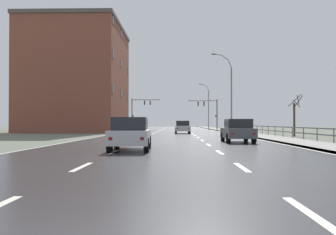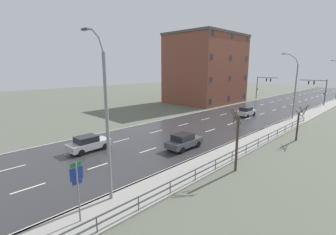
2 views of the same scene
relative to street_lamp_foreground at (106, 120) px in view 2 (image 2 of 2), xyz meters
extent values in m
cube|color=#5B6051|center=(-7.46, 37.40, -5.19)|extent=(160.00, 160.00, 0.12)
cube|color=#303033|center=(-7.46, 49.40, -5.12)|extent=(14.00, 120.00, 0.02)
cube|color=beige|center=(-9.79, -3.20, -5.11)|extent=(0.16, 2.20, 0.01)
cube|color=beige|center=(-9.79, 2.20, -5.11)|extent=(0.16, 2.20, 0.01)
cube|color=beige|center=(-9.79, 7.60, -5.11)|extent=(0.16, 2.20, 0.01)
cube|color=beige|center=(-9.79, 13.00, -5.11)|extent=(0.16, 2.20, 0.01)
cube|color=beige|center=(-9.79, 18.40, -5.11)|extent=(0.16, 2.20, 0.01)
cube|color=beige|center=(-9.79, 23.80, -5.11)|extent=(0.16, 2.20, 0.01)
cube|color=beige|center=(-9.79, 29.20, -5.11)|extent=(0.16, 2.20, 0.01)
cube|color=beige|center=(-9.79, 34.60, -5.11)|extent=(0.16, 2.20, 0.01)
cube|color=beige|center=(-9.79, 40.00, -5.11)|extent=(0.16, 2.20, 0.01)
cube|color=beige|center=(-9.79, 45.40, -5.11)|extent=(0.16, 2.20, 0.01)
cube|color=beige|center=(-9.79, 50.80, -5.11)|extent=(0.16, 2.20, 0.01)
cube|color=beige|center=(-9.79, 56.20, -5.11)|extent=(0.16, 2.20, 0.01)
cube|color=beige|center=(-9.79, 61.60, -5.11)|extent=(0.16, 2.20, 0.01)
cube|color=beige|center=(-9.79, 67.00, -5.11)|extent=(0.16, 2.20, 0.01)
cube|color=beige|center=(-9.79, 72.40, -5.11)|extent=(0.16, 2.20, 0.01)
cube|color=beige|center=(-9.79, 77.80, -5.11)|extent=(0.16, 2.20, 0.01)
cube|color=beige|center=(-9.79, 83.20, -5.11)|extent=(0.16, 2.20, 0.01)
cube|color=beige|center=(-9.79, 88.60, -5.11)|extent=(0.16, 2.20, 0.01)
cube|color=beige|center=(-9.79, 94.00, -5.11)|extent=(0.16, 2.20, 0.01)
cube|color=beige|center=(-9.79, 99.40, -5.11)|extent=(0.16, 2.20, 0.01)
cube|color=beige|center=(-9.79, 104.80, -5.11)|extent=(0.16, 2.20, 0.01)
cube|color=beige|center=(-5.13, -3.20, -5.11)|extent=(0.16, 2.20, 0.01)
cube|color=beige|center=(-5.13, 2.20, -5.11)|extent=(0.16, 2.20, 0.01)
cube|color=beige|center=(-5.13, 7.60, -5.11)|extent=(0.16, 2.20, 0.01)
cube|color=beige|center=(-5.13, 13.00, -5.11)|extent=(0.16, 2.20, 0.01)
cube|color=beige|center=(-5.13, 18.40, -5.11)|extent=(0.16, 2.20, 0.01)
cube|color=beige|center=(-5.13, 23.80, -5.11)|extent=(0.16, 2.20, 0.01)
cube|color=beige|center=(-5.13, 29.20, -5.11)|extent=(0.16, 2.20, 0.01)
cube|color=beige|center=(-5.13, 34.60, -5.11)|extent=(0.16, 2.20, 0.01)
cube|color=beige|center=(-5.13, 40.00, -5.11)|extent=(0.16, 2.20, 0.01)
cube|color=beige|center=(-5.13, 45.40, -5.11)|extent=(0.16, 2.20, 0.01)
cube|color=beige|center=(-5.13, 50.80, -5.11)|extent=(0.16, 2.20, 0.01)
cube|color=beige|center=(-5.13, 56.20, -5.11)|extent=(0.16, 2.20, 0.01)
cube|color=beige|center=(-5.13, 61.60, -5.11)|extent=(0.16, 2.20, 0.01)
cube|color=beige|center=(-5.13, 67.00, -5.11)|extent=(0.16, 2.20, 0.01)
cube|color=beige|center=(-5.13, 72.40, -5.11)|extent=(0.16, 2.20, 0.01)
cube|color=beige|center=(-5.13, 77.80, -5.11)|extent=(0.16, 2.20, 0.01)
cube|color=beige|center=(-5.13, 83.20, -5.11)|extent=(0.16, 2.20, 0.01)
cube|color=beige|center=(-5.13, 88.60, -5.11)|extent=(0.16, 2.20, 0.01)
cube|color=beige|center=(-5.13, 94.00, -5.11)|extent=(0.16, 2.20, 0.01)
cube|color=beige|center=(-5.13, 99.40, -5.11)|extent=(0.16, 2.20, 0.01)
cube|color=beige|center=(-0.61, 49.40, -5.11)|extent=(0.16, 120.00, 0.01)
cube|color=beige|center=(-14.31, 49.40, -5.11)|extent=(0.16, 120.00, 0.01)
cube|color=gray|center=(1.04, 49.40, -5.07)|extent=(3.00, 120.00, 0.12)
cube|color=slate|center=(-0.38, 49.40, -5.07)|extent=(0.16, 120.00, 0.12)
cube|color=#515459|center=(2.39, 13.39, -4.18)|extent=(0.06, 36.42, 0.08)
cube|color=#515459|center=(2.39, 13.39, -4.58)|extent=(0.06, 36.42, 0.08)
cylinder|color=#515459|center=(2.39, -2.22, -4.63)|extent=(0.07, 0.07, 1.00)
cylinder|color=#515459|center=(2.39, 0.38, -4.63)|extent=(0.07, 0.07, 1.00)
cylinder|color=#515459|center=(2.39, 2.99, -4.63)|extent=(0.07, 0.07, 1.00)
cylinder|color=#515459|center=(2.39, 5.59, -4.63)|extent=(0.07, 0.07, 1.00)
cylinder|color=#515459|center=(2.39, 8.19, -4.63)|extent=(0.07, 0.07, 1.00)
cylinder|color=#515459|center=(2.39, 10.79, -4.63)|extent=(0.07, 0.07, 1.00)
cylinder|color=#515459|center=(2.39, 13.39, -4.63)|extent=(0.07, 0.07, 1.00)
cylinder|color=#515459|center=(2.39, 15.99, -4.63)|extent=(0.07, 0.07, 1.00)
cylinder|color=#515459|center=(2.39, 18.60, -4.63)|extent=(0.07, 0.07, 1.00)
cylinder|color=#515459|center=(2.39, 21.20, -4.63)|extent=(0.07, 0.07, 1.00)
cylinder|color=#515459|center=(2.39, 23.80, -4.63)|extent=(0.07, 0.07, 1.00)
cylinder|color=#515459|center=(2.39, 26.40, -4.63)|extent=(0.07, 0.07, 1.00)
cylinder|color=#515459|center=(2.39, 29.00, -4.63)|extent=(0.07, 0.07, 1.00)
cylinder|color=#515459|center=(2.39, 31.60, -4.63)|extent=(0.07, 0.07, 1.00)
cylinder|color=slate|center=(0.14, 0.00, -0.66)|extent=(0.20, 0.20, 8.95)
cylinder|color=slate|center=(-0.04, 0.00, 4.22)|extent=(0.47, 0.11, 0.84)
cylinder|color=slate|center=(-0.59, 0.00, 4.86)|extent=(0.78, 0.11, 0.59)
cylinder|color=slate|center=(-1.37, 0.00, 5.19)|extent=(0.88, 0.11, 0.26)
cube|color=#333335|center=(-1.80, 0.00, 5.21)|extent=(0.56, 0.24, 0.12)
cylinder|color=slate|center=(0.14, 33.74, -0.83)|extent=(0.20, 0.20, 8.61)
cylinder|color=slate|center=(-0.08, 33.74, 3.95)|extent=(0.54, 0.11, 0.99)
cylinder|color=slate|center=(-0.73, 33.74, 4.72)|extent=(0.92, 0.11, 0.69)
cylinder|color=slate|center=(-1.66, 33.74, 5.11)|extent=(1.04, 0.11, 0.29)
cube|color=#333335|center=(-2.18, 33.74, 5.15)|extent=(0.56, 0.24, 0.12)
cylinder|color=slate|center=(-1.31, 67.47, 4.77)|extent=(0.84, 0.11, 0.25)
cube|color=#333335|center=(-1.72, 67.47, 4.80)|extent=(0.56, 0.24, 0.12)
cylinder|color=slate|center=(0.94, -2.39, -3.40)|extent=(0.09, 0.09, 3.47)
cube|color=#146633|center=(0.92, -2.39, -1.82)|extent=(0.03, 0.56, 0.24)
cube|color=navy|center=(0.92, -2.39, -2.32)|extent=(0.03, 0.68, 0.68)
cube|color=white|center=(0.90, -2.39, -2.32)|extent=(0.01, 0.44, 0.22)
cube|color=navy|center=(0.92, -2.39, -2.79)|extent=(0.03, 0.52, 0.22)
cylinder|color=#38383A|center=(0.44, 53.34, -2.30)|extent=(0.18, 0.18, 5.66)
cylinder|color=#38383A|center=(-2.22, 53.34, 0.27)|extent=(5.32, 0.12, 0.12)
cube|color=black|center=(-1.95, 53.34, -0.28)|extent=(0.20, 0.28, 0.80)
sphere|color=#2D2D2D|center=(-1.95, 53.19, -0.02)|extent=(0.14, 0.14, 0.14)
sphere|color=#2D2D2D|center=(-1.95, 53.19, -0.28)|extent=(0.14, 0.14, 0.14)
sphere|color=green|center=(-1.95, 53.19, -0.54)|extent=(0.14, 0.14, 0.14)
cube|color=black|center=(-3.02, 53.34, -0.28)|extent=(0.20, 0.28, 0.80)
sphere|color=#2D2D2D|center=(-3.02, 53.19, -0.02)|extent=(0.14, 0.14, 0.14)
sphere|color=#2D2D2D|center=(-3.02, 53.19, -0.28)|extent=(0.14, 0.14, 0.14)
sphere|color=green|center=(-3.02, 53.19, -0.54)|extent=(0.14, 0.14, 0.14)
cube|color=black|center=(0.22, 53.29, -2.53)|extent=(0.18, 0.12, 0.32)
cylinder|color=#38383A|center=(-15.36, 54.43, -2.18)|extent=(0.18, 0.18, 5.90)
cylinder|color=#38383A|center=(-12.73, 54.43, 0.52)|extent=(5.27, 0.12, 0.12)
cube|color=black|center=(-12.99, 54.43, -0.03)|extent=(0.20, 0.28, 0.80)
sphere|color=red|center=(-12.99, 54.28, 0.23)|extent=(0.14, 0.14, 0.14)
sphere|color=#2D2D2D|center=(-12.99, 54.28, -0.03)|extent=(0.14, 0.14, 0.14)
sphere|color=#2D2D2D|center=(-12.99, 54.28, -0.29)|extent=(0.14, 0.14, 0.14)
cube|color=black|center=(-11.94, 54.43, -0.03)|extent=(0.20, 0.28, 0.80)
sphere|color=red|center=(-11.94, 54.28, 0.23)|extent=(0.14, 0.14, 0.14)
sphere|color=#2D2D2D|center=(-11.94, 54.28, -0.03)|extent=(0.14, 0.14, 0.14)
sphere|color=#2D2D2D|center=(-11.94, 54.28, -0.29)|extent=(0.14, 0.14, 0.14)
cube|color=black|center=(-15.14, 54.38, -2.53)|extent=(0.18, 0.12, 0.32)
cube|color=#474C51|center=(-2.95, 10.58, -4.48)|extent=(1.80, 4.12, 0.64)
cube|color=black|center=(-2.95, 10.33, -3.86)|extent=(1.58, 2.02, 0.60)
cube|color=slate|center=(-2.96, 11.28, -3.88)|extent=(1.40, 0.09, 0.51)
cylinder|color=black|center=(-2.15, 11.86, -4.80)|extent=(0.23, 0.66, 0.66)
cylinder|color=black|center=(-3.77, 11.85, -4.80)|extent=(0.23, 0.66, 0.66)
cylinder|color=black|center=(-2.13, 9.32, -4.80)|extent=(0.23, 0.66, 0.66)
cylinder|color=black|center=(-3.75, 9.31, -4.80)|extent=(0.23, 0.66, 0.66)
cube|color=red|center=(-3.59, 8.55, -4.48)|extent=(0.16, 0.04, 0.14)
cube|color=red|center=(-2.27, 8.56, -4.48)|extent=(0.16, 0.04, 0.14)
cube|color=#B7B7BC|center=(-9.19, 3.41, -4.48)|extent=(1.91, 4.16, 0.64)
cube|color=black|center=(-9.18, 3.16, -3.86)|extent=(1.63, 2.06, 0.60)
cube|color=slate|center=(-9.22, 4.11, -3.88)|extent=(1.41, 0.13, 0.51)
cylinder|color=black|center=(-8.43, 4.71, -4.80)|extent=(0.24, 0.67, 0.66)
cylinder|color=black|center=(-10.05, 4.65, -4.80)|extent=(0.24, 0.67, 0.66)
cylinder|color=black|center=(-8.34, 2.17, -4.80)|extent=(0.24, 0.67, 0.66)
cylinder|color=black|center=(-9.96, 2.11, -4.80)|extent=(0.24, 0.67, 0.66)
cube|color=red|center=(-9.78, 1.36, -4.48)|extent=(0.16, 0.05, 0.14)
cube|color=red|center=(-8.46, 1.40, -4.48)|extent=(0.16, 0.05, 0.14)
cube|color=#B7B7BC|center=(-6.27, 30.75, -4.48)|extent=(1.81, 4.12, 0.64)
cube|color=black|center=(-6.27, 30.50, -3.86)|extent=(1.58, 2.02, 0.60)
cube|color=slate|center=(-6.28, 31.45, -3.88)|extent=(1.40, 0.10, 0.51)
cylinder|color=black|center=(-5.48, 32.03, -4.80)|extent=(0.23, 0.66, 0.66)
cylinder|color=black|center=(-7.10, 32.01, -4.80)|extent=(0.23, 0.66, 0.66)
cylinder|color=black|center=(-5.45, 29.48, -4.80)|extent=(0.23, 0.66, 0.66)
cylinder|color=black|center=(-7.07, 29.47, -4.80)|extent=(0.23, 0.66, 0.66)
cube|color=red|center=(-6.91, 28.71, -4.48)|extent=(0.16, 0.04, 0.14)
cube|color=red|center=(-5.59, 28.72, -4.48)|extent=(0.16, 0.04, 0.14)
cube|color=brown|center=(-21.70, 40.11, 2.49)|extent=(12.98, 16.84, 15.24)
cube|color=#4C4742|center=(-21.70, 40.11, 10.35)|extent=(13.24, 17.18, 0.50)
cube|color=#282D38|center=(-15.19, 32.89, -3.73)|extent=(0.04, 0.90, 1.10)
cube|color=#282D38|center=(-15.19, 40.11, -3.73)|extent=(0.04, 0.90, 1.10)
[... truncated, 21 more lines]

